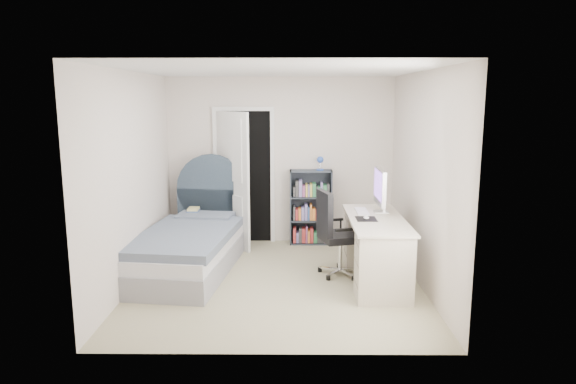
{
  "coord_description": "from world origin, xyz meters",
  "views": [
    {
      "loc": [
        0.18,
        -5.92,
        2.2
      ],
      "look_at": [
        0.13,
        0.29,
        1.05
      ],
      "focal_mm": 32.0,
      "sensor_mm": 36.0,
      "label": 1
    }
  ],
  "objects_px": {
    "bed": "(191,245)",
    "desk": "(376,247)",
    "office_chair": "(334,229)",
    "floor_lamp": "(212,210)",
    "bookcase": "(311,210)",
    "nightstand": "(197,222)"
  },
  "relations": [
    {
      "from": "nightstand",
      "to": "desk",
      "type": "xyz_separation_m",
      "value": [
        2.39,
        -1.3,
        0.02
      ]
    },
    {
      "from": "bed",
      "to": "office_chair",
      "type": "height_order",
      "value": "bed"
    },
    {
      "from": "bed",
      "to": "floor_lamp",
      "type": "distance_m",
      "value": 1.19
    },
    {
      "from": "floor_lamp",
      "to": "desk",
      "type": "relative_size",
      "value": 0.78
    },
    {
      "from": "nightstand",
      "to": "desk",
      "type": "bearing_deg",
      "value": -28.53
    },
    {
      "from": "floor_lamp",
      "to": "bookcase",
      "type": "distance_m",
      "value": 1.5
    },
    {
      "from": "bookcase",
      "to": "desk",
      "type": "relative_size",
      "value": 0.83
    },
    {
      "from": "bed",
      "to": "nightstand",
      "type": "bearing_deg",
      "value": 95.38
    },
    {
      "from": "nightstand",
      "to": "desk",
      "type": "relative_size",
      "value": 0.38
    },
    {
      "from": "nightstand",
      "to": "bookcase",
      "type": "bearing_deg",
      "value": 11.68
    },
    {
      "from": "bed",
      "to": "nightstand",
      "type": "xyz_separation_m",
      "value": [
        -0.08,
        0.85,
        0.1
      ]
    },
    {
      "from": "bookcase",
      "to": "office_chair",
      "type": "distance_m",
      "value": 1.45
    },
    {
      "from": "desk",
      "to": "floor_lamp",
      "type": "bearing_deg",
      "value": 143.77
    },
    {
      "from": "bed",
      "to": "desk",
      "type": "relative_size",
      "value": 1.46
    },
    {
      "from": "bed",
      "to": "nightstand",
      "type": "relative_size",
      "value": 3.78
    },
    {
      "from": "floor_lamp",
      "to": "bookcase",
      "type": "relative_size",
      "value": 0.95
    },
    {
      "from": "office_chair",
      "to": "desk",
      "type": "bearing_deg",
      "value": -24.0
    },
    {
      "from": "nightstand",
      "to": "floor_lamp",
      "type": "bearing_deg",
      "value": 61.5
    },
    {
      "from": "bed",
      "to": "office_chair",
      "type": "bearing_deg",
      "value": -7.36
    },
    {
      "from": "bed",
      "to": "nightstand",
      "type": "distance_m",
      "value": 0.86
    },
    {
      "from": "bed",
      "to": "floor_lamp",
      "type": "bearing_deg",
      "value": 85.34
    },
    {
      "from": "floor_lamp",
      "to": "desk",
      "type": "height_order",
      "value": "desk"
    }
  ]
}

